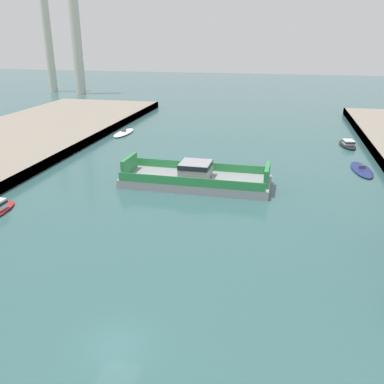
{
  "coord_description": "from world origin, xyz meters",
  "views": [
    {
      "loc": [
        9.19,
        -19.72,
        18.41
      ],
      "look_at": [
        0.0,
        22.74,
        2.0
      ],
      "focal_mm": 39.05,
      "sensor_mm": 36.0,
      "label": 1
    }
  ],
  "objects_px": {
    "chain_ferry": "(196,178)",
    "moored_boat_near_left": "(124,133)",
    "moored_boat_far_left": "(362,170)",
    "smokestack_distant_b": "(75,29)",
    "moored_boat_mid_right": "(348,144)",
    "smokestack_distant_a": "(47,32)"
  },
  "relations": [
    {
      "from": "moored_boat_mid_right",
      "to": "smokestack_distant_a",
      "type": "bearing_deg",
      "value": 147.02
    },
    {
      "from": "moored_boat_mid_right",
      "to": "smokestack_distant_b",
      "type": "xyz_separation_m",
      "value": [
        -77.66,
        54.87,
        19.7
      ]
    },
    {
      "from": "moored_boat_far_left",
      "to": "moored_boat_mid_right",
      "type": "bearing_deg",
      "value": 90.65
    },
    {
      "from": "smokestack_distant_a",
      "to": "moored_boat_far_left",
      "type": "bearing_deg",
      "value": -38.95
    },
    {
      "from": "moored_boat_near_left",
      "to": "smokestack_distant_b",
      "type": "xyz_separation_m",
      "value": [
        -35.59,
        53.85,
        19.91
      ]
    },
    {
      "from": "moored_boat_near_left",
      "to": "smokestack_distant_a",
      "type": "bearing_deg",
      "value": 129.71
    },
    {
      "from": "moored_boat_near_left",
      "to": "moored_boat_mid_right",
      "type": "bearing_deg",
      "value": -1.38
    },
    {
      "from": "moored_boat_mid_right",
      "to": "smokestack_distant_b",
      "type": "height_order",
      "value": "smokestack_distant_b"
    },
    {
      "from": "moored_boat_near_left",
      "to": "moored_boat_mid_right",
      "type": "relative_size",
      "value": 1.22
    },
    {
      "from": "chain_ferry",
      "to": "smokestack_distant_a",
      "type": "height_order",
      "value": "smokestack_distant_a"
    },
    {
      "from": "moored_boat_far_left",
      "to": "smokestack_distant_b",
      "type": "distance_m",
      "value": 106.07
    },
    {
      "from": "chain_ferry",
      "to": "moored_boat_far_left",
      "type": "bearing_deg",
      "value": 26.93
    },
    {
      "from": "moored_boat_near_left",
      "to": "moored_boat_far_left",
      "type": "relative_size",
      "value": 1.01
    },
    {
      "from": "chain_ferry",
      "to": "moored_boat_mid_right",
      "type": "bearing_deg",
      "value": 49.37
    },
    {
      "from": "moored_boat_mid_right",
      "to": "moored_boat_far_left",
      "type": "distance_m",
      "value": 14.38
    },
    {
      "from": "chain_ferry",
      "to": "smokestack_distant_b",
      "type": "xyz_separation_m",
      "value": [
        -55.66,
        80.51,
        19.14
      ]
    },
    {
      "from": "moored_boat_near_left",
      "to": "smokestack_distant_b",
      "type": "height_order",
      "value": "smokestack_distant_b"
    },
    {
      "from": "chain_ferry",
      "to": "smokestack_distant_b",
      "type": "distance_m",
      "value": 99.73
    },
    {
      "from": "chain_ferry",
      "to": "moored_boat_near_left",
      "type": "distance_m",
      "value": 33.38
    },
    {
      "from": "chain_ferry",
      "to": "smokestack_distant_b",
      "type": "relative_size",
      "value": 0.5
    },
    {
      "from": "moored_boat_near_left",
      "to": "moored_boat_mid_right",
      "type": "height_order",
      "value": "moored_boat_mid_right"
    },
    {
      "from": "moored_boat_far_left",
      "to": "smokestack_distant_b",
      "type": "relative_size",
      "value": 0.22
    }
  ]
}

